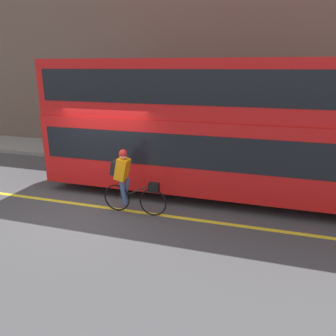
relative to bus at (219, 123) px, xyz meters
The scene contains 6 objects.
ground_plane 4.07m from the bus, 146.31° to the right, with size 80.00×80.00×0.00m, color #424244.
road_center_line 4.05m from the bus, 146.89° to the right, with size 50.00×0.14×0.01m, color yellow.
sidewalk_curb 4.80m from the bus, 131.83° to the left, with size 60.00×2.48×0.14m.
building_facade 5.72m from the bus, 122.05° to the left, with size 60.00×0.30×7.60m.
bus is the anchor object (origin of this frame).
cyclist_on_bike 3.01m from the bus, 134.60° to the right, with size 1.70×0.32×1.66m.
Camera 1 is at (4.22, -7.11, 3.60)m, focal length 35.00 mm.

